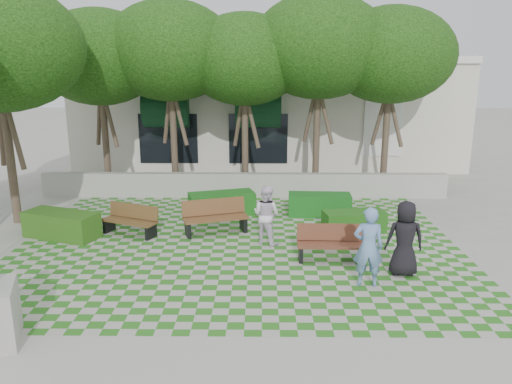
{
  "coord_description": "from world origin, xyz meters",
  "views": [
    {
      "loc": [
        0.65,
        -11.85,
        4.85
      ],
      "look_at": [
        0.5,
        1.5,
        1.4
      ],
      "focal_mm": 35.0,
      "sensor_mm": 36.0,
      "label": 1
    }
  ],
  "objects_px": {
    "hedge_midright": "(319,205)",
    "hedge_midleft": "(222,204)",
    "bench_mid": "(215,217)",
    "person_dark": "(405,239)",
    "bench_east": "(331,244)",
    "person_white": "(266,215)",
    "hedge_east": "(354,222)",
    "hedge_west": "(62,225)",
    "bench_west": "(131,221)",
    "person_blue": "(368,247)"
  },
  "relations": [
    {
      "from": "person_blue",
      "to": "person_white",
      "type": "height_order",
      "value": "person_blue"
    },
    {
      "from": "hedge_midleft",
      "to": "hedge_west",
      "type": "distance_m",
      "value": 4.96
    },
    {
      "from": "bench_east",
      "to": "hedge_east",
      "type": "xyz_separation_m",
      "value": [
        0.97,
        2.2,
        -0.12
      ]
    },
    {
      "from": "bench_mid",
      "to": "hedge_west",
      "type": "distance_m",
      "value": 4.39
    },
    {
      "from": "hedge_east",
      "to": "person_dark",
      "type": "distance_m",
      "value": 3.19
    },
    {
      "from": "bench_mid",
      "to": "person_white",
      "type": "height_order",
      "value": "person_white"
    },
    {
      "from": "bench_east",
      "to": "bench_west",
      "type": "bearing_deg",
      "value": 162.85
    },
    {
      "from": "hedge_midright",
      "to": "person_blue",
      "type": "distance_m",
      "value": 5.41
    },
    {
      "from": "hedge_midright",
      "to": "hedge_midleft",
      "type": "relative_size",
      "value": 0.95
    },
    {
      "from": "bench_west",
      "to": "person_white",
      "type": "height_order",
      "value": "person_white"
    },
    {
      "from": "bench_west",
      "to": "person_blue",
      "type": "relative_size",
      "value": 0.96
    },
    {
      "from": "hedge_west",
      "to": "hedge_east",
      "type": "bearing_deg",
      "value": 3.89
    },
    {
      "from": "bench_mid",
      "to": "bench_west",
      "type": "distance_m",
      "value": 2.46
    },
    {
      "from": "bench_mid",
      "to": "person_white",
      "type": "bearing_deg",
      "value": -48.11
    },
    {
      "from": "hedge_east",
      "to": "hedge_midleft",
      "type": "distance_m",
      "value": 4.38
    },
    {
      "from": "hedge_midright",
      "to": "person_dark",
      "type": "relative_size",
      "value": 1.13
    },
    {
      "from": "person_dark",
      "to": "person_white",
      "type": "relative_size",
      "value": 1.09
    },
    {
      "from": "bench_mid",
      "to": "person_dark",
      "type": "bearing_deg",
      "value": -50.34
    },
    {
      "from": "person_white",
      "to": "hedge_midright",
      "type": "bearing_deg",
      "value": -91.19
    },
    {
      "from": "bench_east",
      "to": "bench_west",
      "type": "height_order",
      "value": "bench_east"
    },
    {
      "from": "hedge_midright",
      "to": "person_white",
      "type": "xyz_separation_m",
      "value": [
        -1.77,
        -2.67,
        0.47
      ]
    },
    {
      "from": "hedge_east",
      "to": "hedge_west",
      "type": "relative_size",
      "value": 0.84
    },
    {
      "from": "bench_west",
      "to": "person_white",
      "type": "relative_size",
      "value": 1.06
    },
    {
      "from": "bench_west",
      "to": "person_white",
      "type": "distance_m",
      "value": 4.02
    },
    {
      "from": "hedge_midright",
      "to": "person_blue",
      "type": "xyz_separation_m",
      "value": [
        0.47,
        -5.36,
        0.56
      ]
    },
    {
      "from": "bench_west",
      "to": "bench_mid",
      "type": "bearing_deg",
      "value": 26.58
    },
    {
      "from": "person_dark",
      "to": "bench_east",
      "type": "bearing_deg",
      "value": -26.67
    },
    {
      "from": "bench_west",
      "to": "person_white",
      "type": "bearing_deg",
      "value": 12.83
    },
    {
      "from": "hedge_midleft",
      "to": "person_dark",
      "type": "height_order",
      "value": "person_dark"
    },
    {
      "from": "bench_mid",
      "to": "person_dark",
      "type": "xyz_separation_m",
      "value": [
        4.69,
        -2.94,
        0.42
      ]
    },
    {
      "from": "bench_east",
      "to": "person_blue",
      "type": "height_order",
      "value": "person_blue"
    },
    {
      "from": "hedge_midleft",
      "to": "person_white",
      "type": "height_order",
      "value": "person_white"
    },
    {
      "from": "hedge_midleft",
      "to": "person_blue",
      "type": "distance_m",
      "value": 6.52
    },
    {
      "from": "bench_west",
      "to": "bench_east",
      "type": "bearing_deg",
      "value": 3.94
    },
    {
      "from": "bench_east",
      "to": "person_dark",
      "type": "distance_m",
      "value": 1.86
    },
    {
      "from": "hedge_midright",
      "to": "hedge_midleft",
      "type": "bearing_deg",
      "value": 179.88
    },
    {
      "from": "bench_mid",
      "to": "hedge_east",
      "type": "xyz_separation_m",
      "value": [
        4.09,
        0.14,
        -0.16
      ]
    },
    {
      "from": "bench_east",
      "to": "hedge_midleft",
      "type": "height_order",
      "value": "bench_east"
    },
    {
      "from": "hedge_west",
      "to": "person_white",
      "type": "relative_size",
      "value": 1.3
    },
    {
      "from": "hedge_east",
      "to": "person_white",
      "type": "height_order",
      "value": "person_white"
    },
    {
      "from": "bench_east",
      "to": "person_blue",
      "type": "bearing_deg",
      "value": -66.13
    },
    {
      "from": "person_blue",
      "to": "person_white",
      "type": "bearing_deg",
      "value": -45.21
    },
    {
      "from": "hedge_east",
      "to": "hedge_midleft",
      "type": "relative_size",
      "value": 0.85
    },
    {
      "from": "bench_mid",
      "to": "person_white",
      "type": "distance_m",
      "value": 1.75
    },
    {
      "from": "bench_mid",
      "to": "person_blue",
      "type": "relative_size",
      "value": 1.08
    },
    {
      "from": "person_blue",
      "to": "bench_mid",
      "type": "bearing_deg",
      "value": -38.53
    },
    {
      "from": "person_white",
      "to": "bench_east",
      "type": "bearing_deg",
      "value": 175.86
    },
    {
      "from": "hedge_east",
      "to": "hedge_midright",
      "type": "xyz_separation_m",
      "value": [
        -0.83,
        1.68,
        0.04
      ]
    },
    {
      "from": "hedge_midright",
      "to": "person_white",
      "type": "relative_size",
      "value": 1.23
    },
    {
      "from": "bench_mid",
      "to": "person_dark",
      "type": "height_order",
      "value": "person_dark"
    }
  ]
}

